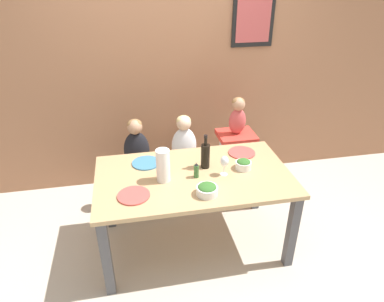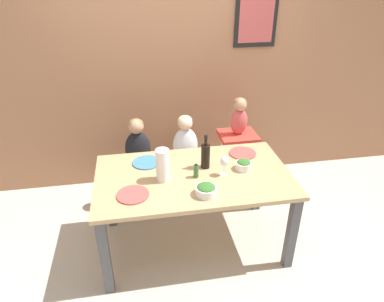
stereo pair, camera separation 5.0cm
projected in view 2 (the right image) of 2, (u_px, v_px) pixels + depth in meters
The scene contains 18 objects.
ground_plane at pixel (193, 242), 3.10m from camera, with size 14.00×14.00×0.00m, color #BCB2A3.
wall_back at pixel (173, 61), 3.47m from camera, with size 10.00×0.09×2.70m.
dining_table at pixel (193, 185), 2.79m from camera, with size 1.56×0.90×0.73m.
chair_far_left at pixel (140, 172), 3.43m from camera, with size 0.43×0.38×0.46m.
chair_far_center at pixel (186, 168), 3.50m from camera, with size 0.43×0.38×0.46m.
chair_right_highchair at pixel (237, 148), 3.49m from camera, with size 0.37×0.32×0.73m.
person_child_left at pixel (138, 143), 3.27m from camera, with size 0.25×0.15×0.50m.
person_child_center at pixel (185, 140), 3.34m from camera, with size 0.25×0.15×0.50m.
person_baby_right at pixel (239, 114), 3.31m from camera, with size 0.17×0.13×0.38m.
wine_bottle at pixel (205, 155), 2.79m from camera, with size 0.07×0.07×0.30m.
paper_towel_roll at pixel (163, 165), 2.62m from camera, with size 0.11×0.11×0.27m.
wine_glass_near at pixel (224, 162), 2.69m from camera, with size 0.07×0.07×0.17m.
salad_bowl_large at pixel (206, 190), 2.49m from camera, with size 0.16×0.16×0.09m.
salad_bowl_small at pixel (244, 165), 2.80m from camera, with size 0.13×0.13×0.09m.
dinner_plate_front_left at pixel (133, 195), 2.50m from camera, with size 0.24×0.24×0.01m.
dinner_plate_back_left at pixel (146, 162), 2.90m from camera, with size 0.24×0.24×0.01m.
dinner_plate_back_right at pixel (243, 153), 3.05m from camera, with size 0.24×0.24×0.01m.
condiment_bottle_hot_sauce at pixel (196, 171), 2.69m from camera, with size 0.04×0.04×0.13m.
Camera 2 is at (-0.41, -2.28, 2.21)m, focal length 32.00 mm.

